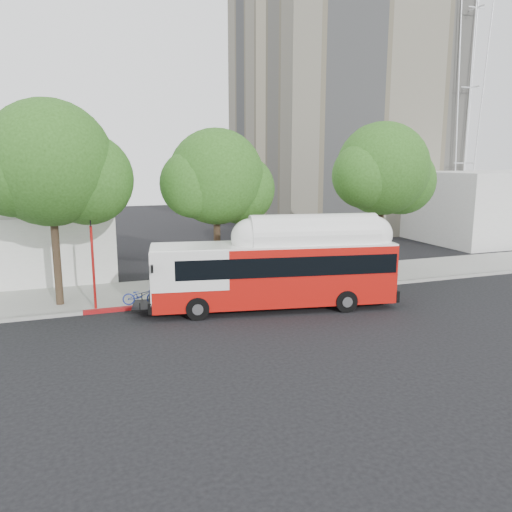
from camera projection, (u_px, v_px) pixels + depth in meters
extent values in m
plane|color=black|center=(276.00, 321.00, 21.95)|extent=(120.00, 120.00, 0.00)
cube|color=gray|center=(233.00, 285.00, 27.94)|extent=(60.00, 5.00, 0.15)
cube|color=gray|center=(248.00, 297.00, 25.54)|extent=(60.00, 0.30, 0.15)
cube|color=maroon|center=(190.00, 302.00, 24.55)|extent=(10.00, 0.32, 0.16)
cylinder|color=#2D2116|center=(56.00, 245.00, 23.48)|extent=(0.36, 0.36, 6.08)
sphere|color=#244B15|center=(49.00, 163.00, 22.76)|extent=(5.80, 5.80, 5.80)
sphere|color=#244B15|center=(87.00, 179.00, 23.62)|extent=(4.35, 4.35, 4.35)
cylinder|color=#2D2116|center=(217.00, 241.00, 26.65)|extent=(0.36, 0.36, 5.44)
sphere|color=#244B15|center=(216.00, 177.00, 26.01)|extent=(5.00, 5.00, 5.00)
sphere|color=#244B15|center=(240.00, 189.00, 26.78)|extent=(3.75, 3.75, 3.75)
cylinder|color=#2D2116|center=(380.00, 230.00, 29.75)|extent=(0.36, 0.36, 5.76)
sphere|color=#244B15|center=(383.00, 169.00, 29.07)|extent=(5.40, 5.40, 5.40)
sphere|color=#244B15|center=(401.00, 181.00, 29.88)|extent=(4.05, 4.05, 4.05)
cube|color=tan|center=(339.00, 55.00, 50.50)|extent=(18.00, 18.00, 35.00)
cube|color=silver|center=(512.00, 204.00, 46.11)|extent=(20.00, 12.00, 6.00)
cube|color=#B7120C|center=(274.00, 274.00, 23.51)|extent=(11.57, 4.36, 2.73)
cube|color=black|center=(284.00, 262.00, 23.48)|extent=(10.46, 4.22, 0.90)
cube|color=white|center=(274.00, 244.00, 23.25)|extent=(11.56, 4.29, 0.09)
cube|color=white|center=(313.00, 238.00, 23.52)|extent=(6.27, 2.90, 0.52)
cube|color=black|center=(141.00, 305.00, 22.71)|extent=(1.04, 1.80, 0.06)
imported|color=navy|center=(141.00, 295.00, 22.63)|extent=(0.83, 1.69, 0.85)
cylinder|color=#AE1412|center=(93.00, 269.00, 22.98)|extent=(0.12, 0.12, 4.04)
cube|color=black|center=(90.00, 223.00, 22.58)|extent=(0.05, 0.40, 0.25)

